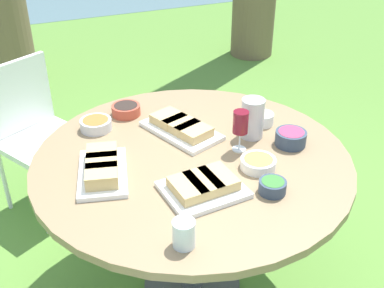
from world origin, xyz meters
name	(u,v)px	position (x,y,z in m)	size (l,w,h in m)	color
ground_plane	(192,285)	(0.00, 0.00, 0.00)	(40.00, 40.00, 0.00)	#5B8C38
dining_table	(192,176)	(0.00, 0.00, 0.67)	(1.35, 1.35, 0.78)	#4C4C51
chair_near_left	(33,126)	(-0.57, 1.01, 0.52)	(0.59, 0.58, 0.89)	white
water_pitcher	(253,118)	(0.31, 0.05, 0.87)	(0.11, 0.10, 0.18)	silver
wine_glass	(241,124)	(0.21, -0.03, 0.90)	(0.07, 0.07, 0.18)	silver
platter_bread_main	(181,127)	(0.03, 0.20, 0.80)	(0.32, 0.42, 0.06)	white
platter_charcuterie	(203,186)	(-0.06, -0.25, 0.80)	(0.32, 0.27, 0.06)	white
platter_sandwich_side	(102,168)	(-0.38, 0.01, 0.81)	(0.26, 0.37, 0.07)	white
bowl_fries	(258,163)	(0.21, -0.19, 0.80)	(0.14, 0.14, 0.04)	white
bowl_salad	(273,186)	(0.18, -0.35, 0.80)	(0.10, 0.10, 0.05)	#334256
bowl_olives	(126,109)	(-0.15, 0.47, 0.80)	(0.14, 0.14, 0.05)	#B74733
bowl_dip_red	(291,137)	(0.44, -0.08, 0.81)	(0.14, 0.14, 0.07)	#334256
bowl_dip_cream	(263,118)	(0.42, 0.13, 0.81)	(0.10, 0.10, 0.06)	white
bowl_roasted_veg	(96,124)	(-0.32, 0.38, 0.80)	(0.15, 0.15, 0.05)	silver
cup_water_near	(184,234)	(-0.23, -0.49, 0.82)	(0.08, 0.08, 0.10)	silver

